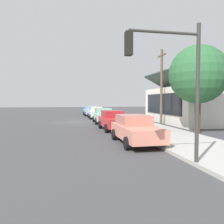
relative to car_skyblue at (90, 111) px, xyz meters
The scene contains 12 objects.
ground_plane 10.84m from the car_skyblue, 13.95° to the right, with size 120.00×120.00×0.00m, color #424244.
sidewalk_curb 10.93m from the car_skyblue, 15.93° to the left, with size 60.00×4.20×0.16m, color #B2AFA8.
car_skyblue is the anchor object (origin of this frame).
car_ivory 5.96m from the car_skyblue, ahead, with size 4.55×2.06×1.59m.
car_seafoam 12.26m from the car_skyblue, ahead, with size 4.53×2.17×1.59m.
car_cherry 18.29m from the car_skyblue, ahead, with size 4.36×2.08×1.59m.
car_coral 24.23m from the car_skyblue, ahead, with size 4.76×2.11×1.59m.
storefront_building 16.92m from the car_skyblue, 33.76° to the left, with size 11.09×6.58×5.60m.
shade_tree 22.17m from the car_skyblue, 15.82° to the left, with size 4.35×4.35×6.56m.
traffic_light_main 29.09m from the car_skyblue, ahead, with size 0.37×2.79×5.20m.
utility_pole_wooden 16.52m from the car_skyblue, 20.17° to the left, with size 1.80×0.24×7.50m.
fire_hydrant_red 19.42m from the car_skyblue, ahead, with size 0.22×0.22×0.71m.
Camera 1 is at (25.96, -1.06, 2.43)m, focal length 36.25 mm.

